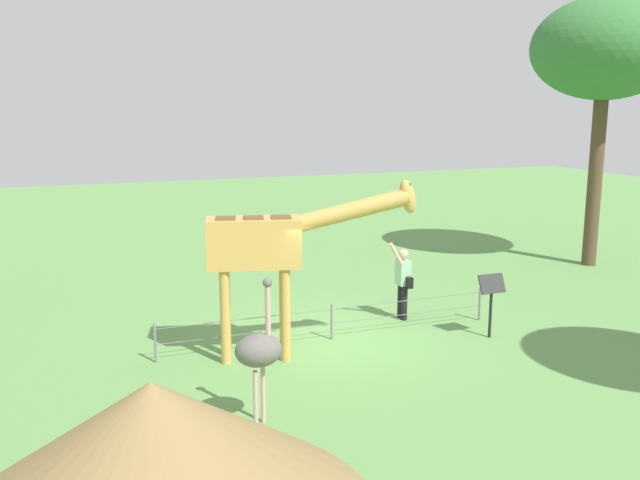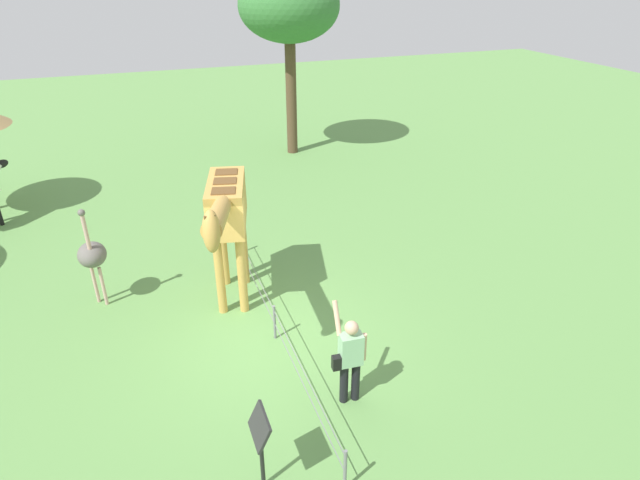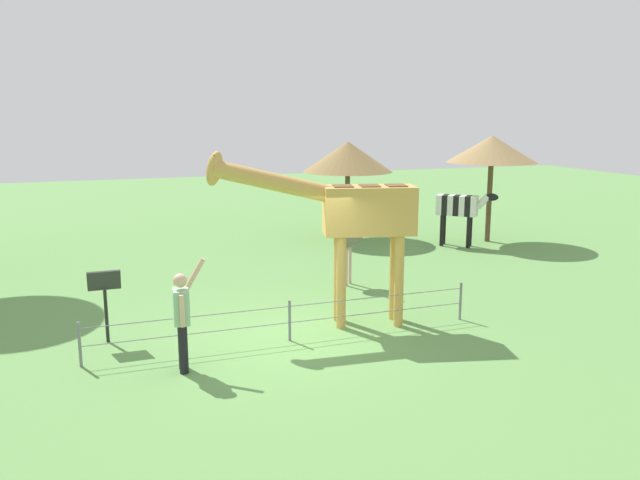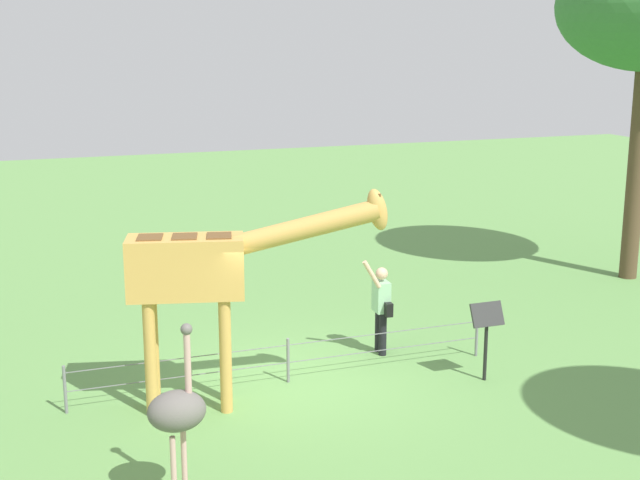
# 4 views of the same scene
# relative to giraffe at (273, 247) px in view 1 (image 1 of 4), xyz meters

# --- Properties ---
(ground_plane) EXTENTS (60.00, 60.00, 0.00)m
(ground_plane) POSITION_rel_giraffe_xyz_m (1.38, 0.43, -2.12)
(ground_plane) COLOR #60934C
(giraffe) EXTENTS (3.90, 1.42, 3.35)m
(giraffe) POSITION_rel_giraffe_xyz_m (0.00, 0.00, 0.00)
(giraffe) COLOR gold
(giraffe) RESTS_ON ground_plane
(visitor) EXTENTS (0.56, 0.59, 1.77)m
(visitor) POSITION_rel_giraffe_xyz_m (3.34, 1.21, -1.22)
(visitor) COLOR black
(visitor) RESTS_ON ground_plane
(ostrich) EXTENTS (0.70, 0.56, 2.25)m
(ostrich) POSITION_rel_giraffe_xyz_m (-1.02, -2.62, -0.95)
(ostrich) COLOR #CC9E93
(ostrich) RESTS_ON ground_plane
(shade_hut_near) EXTENTS (2.85, 2.85, 3.11)m
(shade_hut_near) POSITION_rel_giraffe_xyz_m (-3.15, -7.89, 0.49)
(shade_hut_near) COLOR brown
(shade_hut_near) RESTS_ON ground_plane
(tree_northeast) EXTENTS (4.08, 4.08, 7.62)m
(tree_northeast) POSITION_rel_giraffe_xyz_m (10.90, 3.85, 4.00)
(tree_northeast) COLOR brown
(tree_northeast) RESTS_ON ground_plane
(info_sign) EXTENTS (0.56, 0.21, 1.32)m
(info_sign) POSITION_rel_giraffe_xyz_m (4.44, -0.52, -1.18)
(info_sign) COLOR black
(info_sign) RESTS_ON ground_plane
(wire_fence) EXTENTS (7.05, 0.05, 0.75)m
(wire_fence) POSITION_rel_giraffe_xyz_m (1.38, 0.51, -1.72)
(wire_fence) COLOR slate
(wire_fence) RESTS_ON ground_plane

